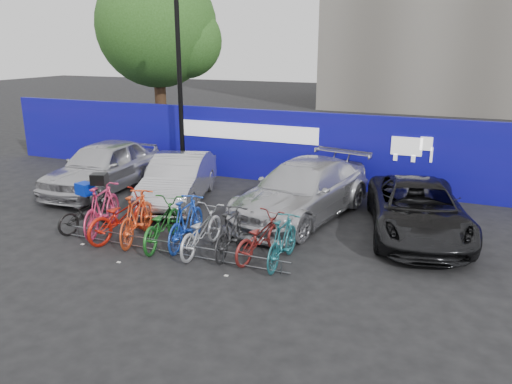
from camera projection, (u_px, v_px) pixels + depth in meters
The scene contains 21 objects.
ground at pixel (185, 245), 11.58m from camera, with size 100.00×100.00×0.00m, color black.
hoarding at pixel (275, 147), 16.54m from camera, with size 22.00×0.18×2.40m.
tree at pixel (162, 30), 21.52m from camera, with size 5.40×5.20×7.80m.
lamppost at pixel (180, 81), 16.60m from camera, with size 0.25×0.50×6.11m.
bike_rack at pixel (171, 247), 11.00m from camera, with size 5.60×0.03×0.30m.
car_0 at pixel (103, 166), 15.65m from camera, with size 1.86×4.63×1.58m, color silver.
car_1 at pixel (179, 179), 14.48m from camera, with size 1.47×4.21×1.39m, color #A8A8AD.
car_2 at pixel (302, 190), 13.22m from camera, with size 2.09×5.13×1.49m, color silver.
car_3 at pixel (417, 209), 12.01m from camera, with size 2.15×4.67×1.30m, color black.
bike_0 at pixel (87, 212), 12.44m from camera, with size 0.60×1.72×0.91m, color black.
bike_1 at pixel (102, 208), 12.20m from camera, with size 0.57×2.03×1.22m, color #EA386D.
bike_2 at pixel (122, 216), 11.87m from camera, with size 0.73×2.08×1.09m, color red.
bike_3 at pixel (137, 217), 11.67m from camera, with size 0.56×1.97×1.18m, color #EE4D1F.
bike_4 at pixel (161, 223), 11.44m from camera, with size 0.69×1.98×1.04m, color #1D6720.
bike_5 at pixel (186, 222), 11.37m from camera, with size 0.54×1.91×1.15m, color #1941B3.
bike_6 at pixel (201, 231), 11.07m from camera, with size 0.66×1.89×0.99m, color #B1B3B9.
bike_7 at pixel (231, 232), 10.90m from camera, with size 0.49×1.74×1.05m, color #242426.
bike_8 at pixel (260, 237), 10.76m from camera, with size 0.64×1.82×0.96m, color maroon.
bike_9 at pixel (283, 241), 10.41m from camera, with size 0.49×1.75×1.05m, color #1D626C.
cargo_crate at pixel (85, 189), 12.27m from camera, with size 0.41×0.31×0.29m, color #0321AD.
cargo_topcase at pixel (99, 179), 11.99m from camera, with size 0.36×0.32×0.26m, color black.
Camera 1 is at (5.64, -9.29, 4.47)m, focal length 35.00 mm.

